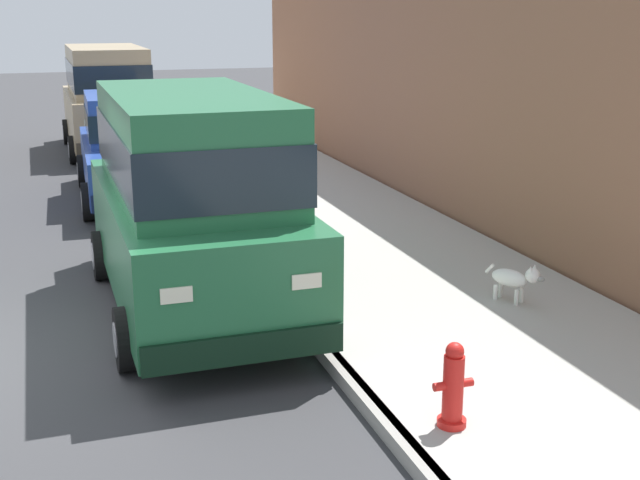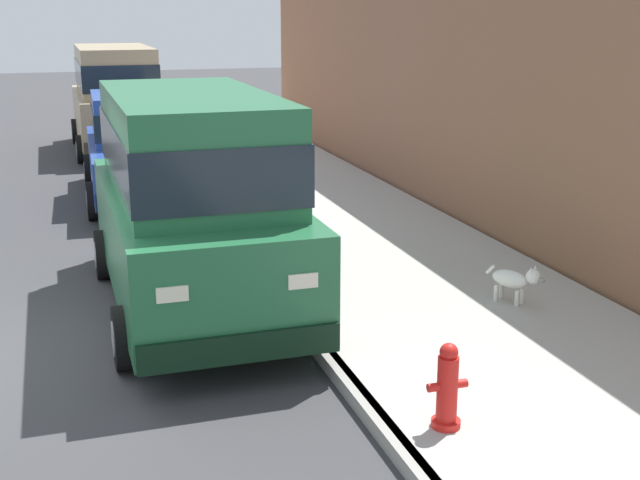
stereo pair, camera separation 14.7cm
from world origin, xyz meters
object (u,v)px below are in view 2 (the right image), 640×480
object	(u,v)px
car_blue_sedan	(140,145)
fire_hydrant	(447,388)
car_green_van	(192,192)
dog_white	(515,279)
car_tan_van	(116,94)

from	to	relation	value
car_blue_sedan	fire_hydrant	bearing A→B (deg)	-81.70
car_green_van	dog_white	bearing A→B (deg)	-20.93
car_green_van	car_blue_sedan	distance (m)	6.16
car_tan_van	dog_white	xyz separation A→B (m)	(3.48, -13.03, -0.97)
car_tan_van	car_green_van	bearing A→B (deg)	-89.82
car_tan_van	car_blue_sedan	bearing A→B (deg)	-89.81
car_tan_van	fire_hydrant	world-z (taller)	car_tan_van
dog_white	car_blue_sedan	bearing A→B (deg)	114.90
car_blue_sedan	car_tan_van	distance (m)	5.59
car_green_van	car_tan_van	size ratio (longest dim) A/B	1.00
car_green_van	car_blue_sedan	bearing A→B (deg)	90.17
dog_white	fire_hydrant	distance (m)	3.16
car_green_van	car_blue_sedan	size ratio (longest dim) A/B	1.06
car_green_van	dog_white	size ratio (longest dim) A/B	7.26
fire_hydrant	car_tan_van	bearing A→B (deg)	95.40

